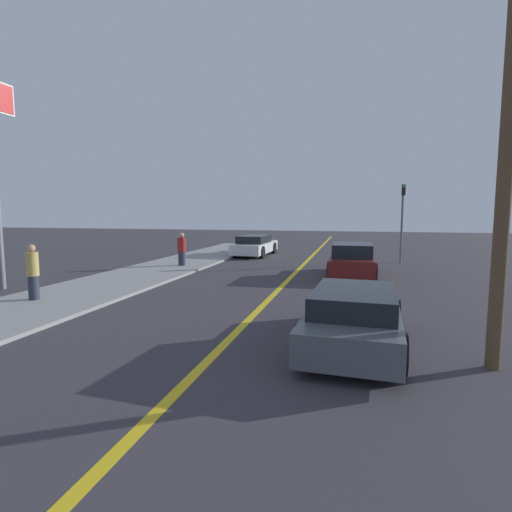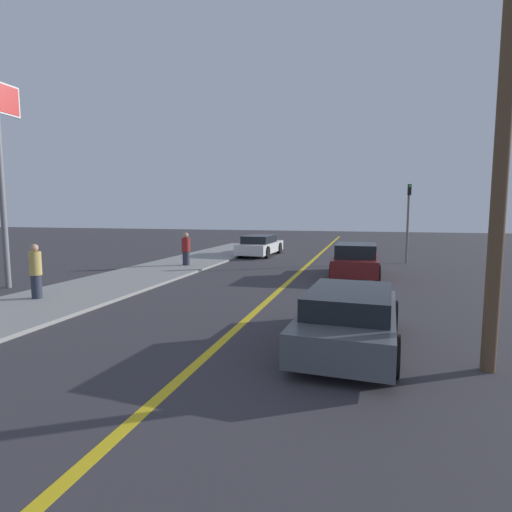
{
  "view_description": "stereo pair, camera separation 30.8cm",
  "coord_description": "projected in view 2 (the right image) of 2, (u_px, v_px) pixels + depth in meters",
  "views": [
    {
      "loc": [
        2.55,
        3.25,
        2.7
      ],
      "look_at": [
        -0.35,
        14.86,
        1.37
      ],
      "focal_mm": 28.0,
      "sensor_mm": 36.0,
      "label": 1
    },
    {
      "loc": [
        2.84,
        3.33,
        2.7
      ],
      "look_at": [
        -0.35,
        14.86,
        1.37
      ],
      "focal_mm": 28.0,
      "sensor_mm": 36.0,
      "label": 2
    }
  ],
  "objects": [
    {
      "name": "road_center_line",
      "position": [
        287.0,
        283.0,
        15.1
      ],
      "size": [
        0.2,
        60.0,
        0.01
      ],
      "color": "gold",
      "rests_on": "ground_plane"
    },
    {
      "name": "sidewalk_left",
      "position": [
        134.0,
        278.0,
        16.15
      ],
      "size": [
        3.63,
        34.77,
        0.1
      ],
      "color": "gray",
      "rests_on": "ground_plane"
    },
    {
      "name": "car_near_right_lane",
      "position": [
        349.0,
        318.0,
        7.95
      ],
      "size": [
        2.07,
        4.31,
        1.2
      ],
      "rotation": [
        0.0,
        0.0,
        -0.06
      ],
      "color": "#4C5156",
      "rests_on": "ground_plane"
    },
    {
      "name": "car_ahead_center",
      "position": [
        356.0,
        261.0,
        16.69
      ],
      "size": [
        1.94,
        4.08,
        1.39
      ],
      "rotation": [
        0.0,
        0.0,
        0.0
      ],
      "color": "maroon",
      "rests_on": "ground_plane"
    },
    {
      "name": "car_far_distant",
      "position": [
        260.0,
        245.0,
        24.76
      ],
      "size": [
        2.02,
        4.84,
        1.25
      ],
      "rotation": [
        0.0,
        0.0,
        -0.03
      ],
      "color": "silver",
      "rests_on": "ground_plane"
    },
    {
      "name": "pedestrian_mid_group",
      "position": [
        36.0,
        271.0,
        11.97
      ],
      "size": [
        0.35,
        0.35,
        1.65
      ],
      "color": "#282D3D",
      "rests_on": "sidewalk_left"
    },
    {
      "name": "pedestrian_far_standing",
      "position": [
        186.0,
        249.0,
        19.48
      ],
      "size": [
        0.41,
        0.41,
        1.6
      ],
      "color": "#282D3D",
      "rests_on": "sidewalk_left"
    },
    {
      "name": "traffic_light",
      "position": [
        408.0,
        215.0,
        20.8
      ],
      "size": [
        0.18,
        0.4,
        4.11
      ],
      "color": "slate",
      "rests_on": "ground_plane"
    },
    {
      "name": "utility_pole",
      "position": [
        501.0,
        172.0,
        6.44
      ],
      "size": [
        0.24,
        0.24,
        6.69
      ],
      "color": "brown",
      "rests_on": "ground_plane"
    }
  ]
}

